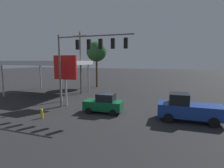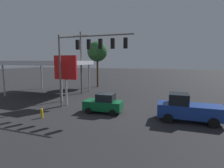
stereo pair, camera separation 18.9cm
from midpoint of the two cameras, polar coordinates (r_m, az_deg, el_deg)
name	(u,v)px [view 1 (the left image)]	position (r m, az deg, el deg)	size (l,w,h in m)	color
ground_plane	(106,113)	(17.79, -2.42, -9.36)	(200.00, 200.00, 0.00)	#262628
traffic_signal_assembly	(88,51)	(18.38, -8.27, 10.56)	(8.36, 0.43, 7.96)	slate
utility_pole	(80,62)	(27.71, -10.44, 7.21)	(2.40, 0.26, 9.56)	slate
gas_station_canopy	(48,63)	(29.04, -20.36, 6.44)	(11.14, 9.02, 5.19)	silver
price_sign	(65,69)	(20.71, -15.27, 4.61)	(2.88, 0.27, 5.80)	#B7B7BC
pickup_parked	(188,109)	(16.45, 23.15, -7.37)	(5.22, 2.30, 2.40)	navy
hatchback_crossing	(104,103)	(17.61, -2.96, -6.34)	(3.89, 2.13, 1.97)	#0C592D
street_tree	(96,52)	(34.76, -5.25, 10.43)	(3.90, 3.90, 8.93)	#4C331E
fire_hydrant	(42,113)	(17.35, -22.21, -8.86)	(0.24, 0.24, 0.88)	gold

